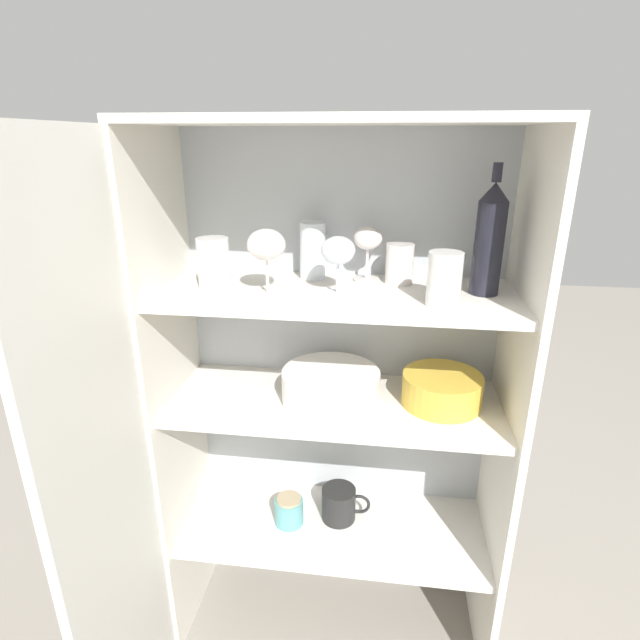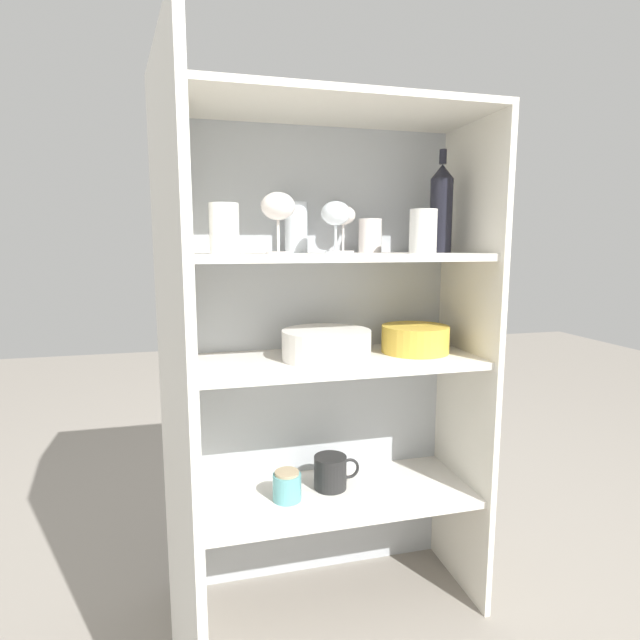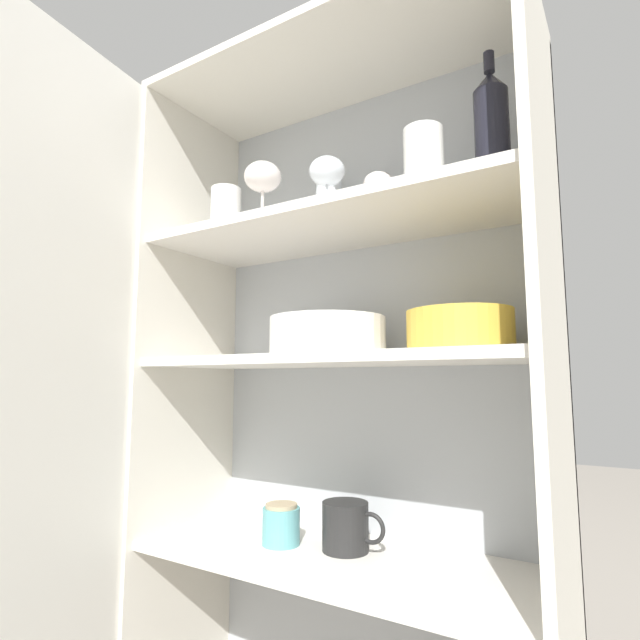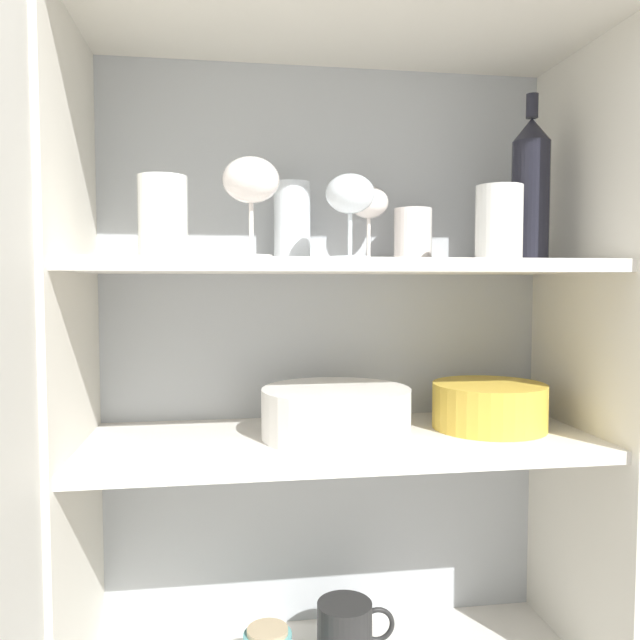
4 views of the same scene
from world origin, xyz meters
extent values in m
plane|color=gray|center=(0.00, 0.00, 0.00)|extent=(8.00, 8.00, 0.00)
cube|color=#B2B7BC|center=(0.00, 0.33, 0.70)|extent=(0.87, 0.02, 1.40)
cube|color=silver|center=(-0.42, 0.16, 0.70)|extent=(0.02, 0.35, 1.40)
cube|color=silver|center=(0.42, 0.16, 0.70)|extent=(0.02, 0.35, 1.40)
cube|color=silver|center=(0.00, 0.16, 1.41)|extent=(0.87, 0.35, 0.02)
cube|color=silver|center=(0.00, 0.16, 0.34)|extent=(0.83, 0.32, 0.02)
cube|color=silver|center=(0.00, 0.16, 0.74)|extent=(0.83, 0.32, 0.02)
cube|color=silver|center=(0.00, 0.16, 1.03)|extent=(0.83, 0.32, 0.02)
cube|color=silver|center=(-0.40, -0.23, 0.70)|extent=(0.08, 0.43, 1.40)
cylinder|color=white|center=(-0.07, 0.26, 1.11)|extent=(0.07, 0.07, 0.14)
cylinder|color=white|center=(-0.28, 0.12, 1.10)|extent=(0.07, 0.07, 0.12)
cylinder|color=white|center=(0.24, 0.09, 1.09)|extent=(0.07, 0.07, 0.12)
cylinder|color=silver|center=(0.15, 0.25, 1.08)|extent=(0.07, 0.07, 0.10)
cylinder|color=silver|center=(-0.15, 0.10, 1.04)|extent=(0.06, 0.06, 0.01)
cylinder|color=silver|center=(-0.15, 0.10, 1.08)|extent=(0.01, 0.01, 0.08)
ellipsoid|color=silver|center=(-0.15, 0.10, 1.15)|extent=(0.09, 0.09, 0.07)
cylinder|color=white|center=(0.01, 0.13, 1.04)|extent=(0.06, 0.06, 0.01)
cylinder|color=white|center=(0.01, 0.13, 1.07)|extent=(0.01, 0.01, 0.07)
ellipsoid|color=white|center=(0.01, 0.13, 1.14)|extent=(0.08, 0.08, 0.06)
cylinder|color=silver|center=(0.07, 0.26, 1.04)|extent=(0.07, 0.07, 0.01)
cylinder|color=silver|center=(0.07, 0.26, 1.08)|extent=(0.01, 0.01, 0.07)
ellipsoid|color=silver|center=(0.07, 0.26, 1.14)|extent=(0.07, 0.07, 0.06)
cylinder|color=black|center=(0.34, 0.18, 1.14)|extent=(0.06, 0.06, 0.21)
cone|color=black|center=(0.34, 0.18, 1.26)|extent=(0.06, 0.06, 0.04)
cylinder|color=black|center=(0.34, 0.18, 1.30)|extent=(0.02, 0.02, 0.04)
cylinder|color=white|center=(-0.01, 0.15, 0.75)|extent=(0.25, 0.25, 0.01)
cylinder|color=white|center=(-0.01, 0.15, 0.76)|extent=(0.25, 0.25, 0.01)
cylinder|color=white|center=(-0.01, 0.15, 0.77)|extent=(0.25, 0.25, 0.01)
cylinder|color=white|center=(-0.01, 0.15, 0.78)|extent=(0.25, 0.25, 0.01)
cylinder|color=white|center=(-0.01, 0.15, 0.79)|extent=(0.25, 0.25, 0.01)
cylinder|color=white|center=(-0.01, 0.15, 0.79)|extent=(0.25, 0.25, 0.01)
cylinder|color=white|center=(-0.01, 0.15, 0.80)|extent=(0.25, 0.25, 0.01)
cylinder|color=white|center=(-0.01, 0.15, 0.81)|extent=(0.25, 0.25, 0.01)
cylinder|color=white|center=(-0.01, 0.15, 0.82)|extent=(0.25, 0.25, 0.01)
cylinder|color=gold|center=(0.27, 0.18, 0.78)|extent=(0.20, 0.20, 0.08)
torus|color=gold|center=(0.27, 0.18, 0.82)|extent=(0.19, 0.19, 0.01)
cylinder|color=black|center=(0.01, 0.19, 0.39)|extent=(0.10, 0.10, 0.10)
torus|color=black|center=(0.07, 0.19, 0.40)|extent=(0.06, 0.01, 0.06)
cylinder|color=#5BA3A8|center=(-0.13, 0.15, 0.38)|extent=(0.08, 0.08, 0.08)
cylinder|color=tan|center=(-0.13, 0.15, 0.43)|extent=(0.07, 0.07, 0.01)
camera|label=1|loc=(0.11, -0.96, 1.38)|focal=28.00mm
camera|label=2|loc=(-0.36, -1.15, 1.06)|focal=28.00mm
camera|label=3|loc=(0.53, -0.75, 0.69)|focal=28.00mm
camera|label=4|loc=(-0.19, -0.85, 1.00)|focal=35.00mm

